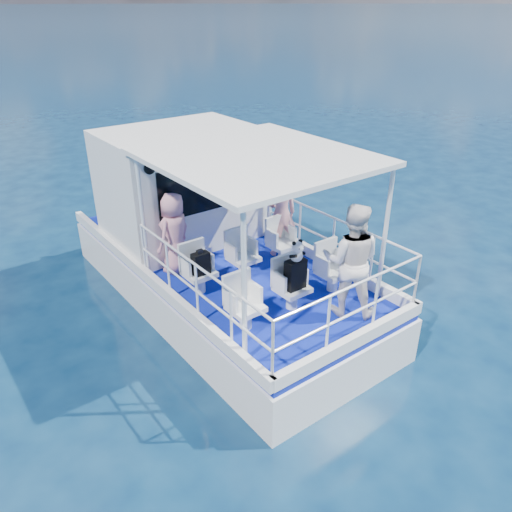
{
  "coord_description": "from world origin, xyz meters",
  "views": [
    {
      "loc": [
        -4.49,
        -6.1,
        5.25
      ],
      "look_at": [
        -0.18,
        -0.4,
        1.59
      ],
      "focal_mm": 35.0,
      "sensor_mm": 36.0,
      "label": 1
    }
  ],
  "objects_px": {
    "passenger_port_fwd": "(175,233)",
    "backpack_center": "(295,274)",
    "passenger_stbd_aft": "(351,260)",
    "panda": "(297,251)"
  },
  "relations": [
    {
      "from": "passenger_port_fwd",
      "to": "backpack_center",
      "type": "relative_size",
      "value": 3.03
    },
    {
      "from": "passenger_port_fwd",
      "to": "panda",
      "type": "distance_m",
      "value": 2.42
    },
    {
      "from": "passenger_stbd_aft",
      "to": "panda",
      "type": "relative_size",
      "value": 5.28
    },
    {
      "from": "backpack_center",
      "to": "passenger_port_fwd",
      "type": "bearing_deg",
      "value": 111.01
    },
    {
      "from": "passenger_stbd_aft",
      "to": "backpack_center",
      "type": "xyz_separation_m",
      "value": [
        -0.61,
        0.55,
        -0.28
      ]
    },
    {
      "from": "passenger_port_fwd",
      "to": "backpack_center",
      "type": "xyz_separation_m",
      "value": [
        0.86,
        -2.23,
        -0.11
      ]
    },
    {
      "from": "passenger_stbd_aft",
      "to": "panda",
      "type": "height_order",
      "value": "passenger_stbd_aft"
    },
    {
      "from": "panda",
      "to": "backpack_center",
      "type": "bearing_deg",
      "value": 68.09
    },
    {
      "from": "passenger_port_fwd",
      "to": "panda",
      "type": "xyz_separation_m",
      "value": [
        0.85,
        -2.25,
        0.3
      ]
    },
    {
      "from": "passenger_port_fwd",
      "to": "backpack_center",
      "type": "bearing_deg",
      "value": 90.05
    }
  ]
}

